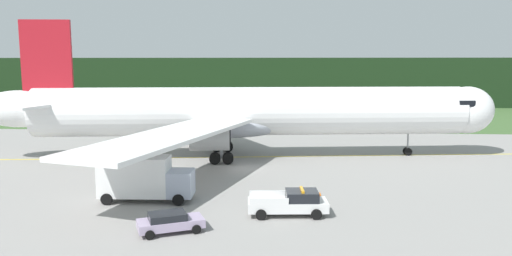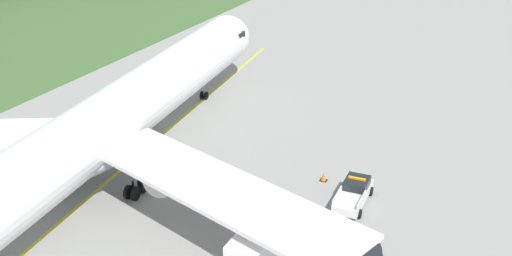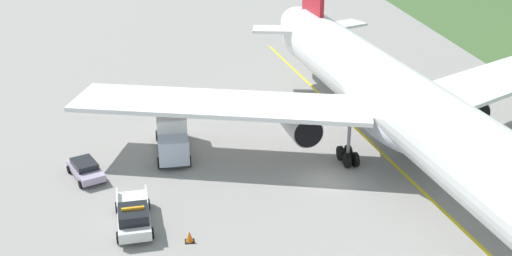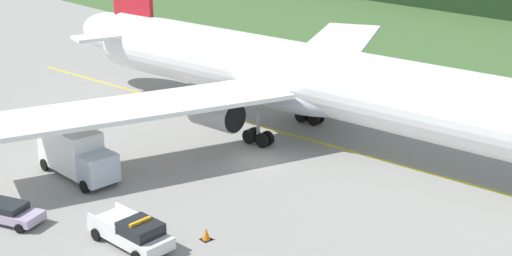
{
  "view_description": "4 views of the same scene",
  "coord_description": "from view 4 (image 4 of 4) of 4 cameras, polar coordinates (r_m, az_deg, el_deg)",
  "views": [
    {
      "loc": [
        4.65,
        -47.35,
        10.91
      ],
      "look_at": [
        0.7,
        5.81,
        3.46
      ],
      "focal_mm": 33.42,
      "sensor_mm": 36.0,
      "label": 1
    },
    {
      "loc": [
        -40.52,
        -28.89,
        28.38
      ],
      "look_at": [
        4.6,
        -5.16,
        4.91
      ],
      "focal_mm": 45.79,
      "sensor_mm": 36.0,
      "label": 2
    },
    {
      "loc": [
        41.33,
        -10.92,
        22.59
      ],
      "look_at": [
        0.33,
        -5.47,
        4.86
      ],
      "focal_mm": 43.75,
      "sensor_mm": 36.0,
      "label": 3
    },
    {
      "loc": [
        35.8,
        -32.89,
        19.84
      ],
      "look_at": [
        1.9,
        -2.05,
        3.7
      ],
      "focal_mm": 48.09,
      "sensor_mm": 36.0,
      "label": 4
    }
  ],
  "objects": [
    {
      "name": "staff_car",
      "position": [
        45.71,
        -19.83,
        -6.59
      ],
      "size": [
        4.55,
        3.39,
        1.3
      ],
      "color": "#AB99BA",
      "rests_on": "ground"
    },
    {
      "name": "airliner",
      "position": [
        55.39,
        4.8,
        3.96
      ],
      "size": [
        58.51,
        50.17,
        15.43
      ],
      "color": "white",
      "rests_on": "ground"
    },
    {
      "name": "ground",
      "position": [
        52.51,
        0.25,
        -2.8
      ],
      "size": [
        320.0,
        320.0,
        0.0
      ],
      "primitive_type": "plane",
      "color": "gray"
    },
    {
      "name": "ops_pickup_truck",
      "position": [
        40.89,
        -10.23,
        -8.52
      ],
      "size": [
        5.83,
        2.77,
        1.94
      ],
      "color": "silver",
      "rests_on": "ground"
    },
    {
      "name": "apron_cone",
      "position": [
        41.26,
        -4.17,
        -8.79
      ],
      "size": [
        0.62,
        0.62,
        0.78
      ],
      "color": "black",
      "rests_on": "ground"
    },
    {
      "name": "taxiway_centerline_main",
      "position": [
        56.66,
        5.14,
        -1.17
      ],
      "size": [
        76.61,
        10.29,
        0.01
      ],
      "primitive_type": "cube",
      "rotation": [
        0.0,
        0.0,
        0.13
      ],
      "color": "yellow",
      "rests_on": "ground"
    },
    {
      "name": "catering_truck",
      "position": [
        50.96,
        -14.79,
        -1.92
      ],
      "size": [
        7.38,
        2.91,
        3.71
      ],
      "color": "#A8B1C7",
      "rests_on": "ground"
    }
  ]
}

